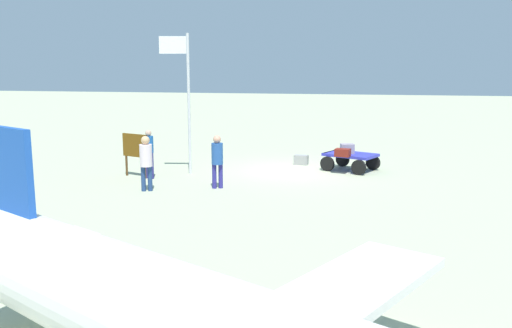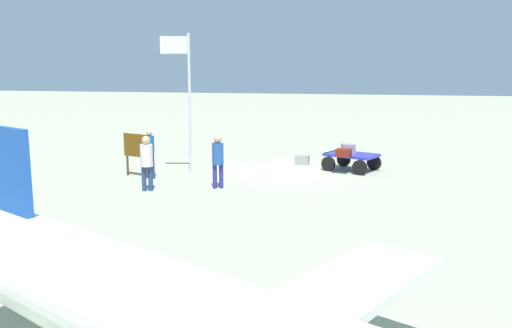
# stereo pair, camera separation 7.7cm
# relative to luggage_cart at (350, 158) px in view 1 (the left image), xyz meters

# --- Properties ---
(ground_plane) EXTENTS (120.00, 120.00, 0.00)m
(ground_plane) POSITION_rel_luggage_cart_xyz_m (2.06, 0.55, -0.46)
(ground_plane) COLOR #A9B28F
(luggage_cart) EXTENTS (2.17, 1.92, 0.64)m
(luggage_cart) POSITION_rel_luggage_cart_xyz_m (0.00, 0.00, 0.00)
(luggage_cart) COLOR #3134B7
(luggage_cart) RESTS_ON ground
(suitcase_maroon) EXTENTS (0.56, 0.50, 0.35)m
(suitcase_maroon) POSITION_rel_luggage_cart_xyz_m (0.11, 0.02, 0.35)
(suitcase_maroon) COLOR gray
(suitcase_maroon) RESTS_ON luggage_cart
(suitcase_navy) EXTENTS (0.58, 0.48, 0.27)m
(suitcase_navy) POSITION_rel_luggage_cart_xyz_m (0.22, 0.76, 0.31)
(suitcase_navy) COLOR maroon
(suitcase_navy) RESTS_ON luggage_cart
(suitcase_dark) EXTENTS (0.56, 0.37, 0.38)m
(suitcase_dark) POSITION_rel_luggage_cart_xyz_m (1.92, -0.78, -0.27)
(suitcase_dark) COLOR gray
(suitcase_dark) RESTS_ON ground
(worker_lead) EXTENTS (0.47, 0.47, 1.67)m
(worker_lead) POSITION_rel_luggage_cart_xyz_m (3.87, 3.98, 0.52)
(worker_lead) COLOR navy
(worker_lead) RESTS_ON ground
(worker_trailing) EXTENTS (0.49, 0.49, 1.70)m
(worker_trailing) POSITION_rel_luggage_cart_xyz_m (5.87, 4.83, 0.55)
(worker_trailing) COLOR navy
(worker_trailing) RESTS_ON ground
(worker_supervisor) EXTENTS (0.40, 0.40, 1.67)m
(worker_supervisor) POSITION_rel_luggage_cart_xyz_m (6.58, 3.03, 0.49)
(worker_supervisor) COLOR navy
(worker_supervisor) RESTS_ON ground
(flagpole) EXTENTS (1.06, 0.21, 4.90)m
(flagpole) POSITION_rel_luggage_cart_xyz_m (5.65, 1.94, 2.52)
(flagpole) COLOR silver
(flagpole) RESTS_ON ground
(signboard) EXTENTS (1.09, 0.43, 1.50)m
(signboard) POSITION_rel_luggage_cart_xyz_m (7.15, 2.89, 0.53)
(signboard) COLOR #4C3319
(signboard) RESTS_ON ground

